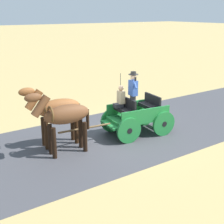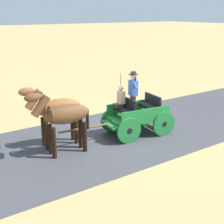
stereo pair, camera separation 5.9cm
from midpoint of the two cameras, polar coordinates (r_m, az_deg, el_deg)
The scene contains 5 objects.
ground_plane at distance 12.46m, azimuth 2.41°, elevation -3.82°, with size 200.00×200.00×0.00m, color tan.
road_surface at distance 12.45m, azimuth 2.42°, elevation -3.80°, with size 5.43×160.00×0.01m, color #424247.
horse_drawn_carriage at distance 12.13m, azimuth 4.20°, elevation -0.36°, with size 1.68×4.52×2.50m.
horse_near_side at distance 10.38m, azimuth -8.89°, elevation -0.73°, with size 0.69×2.14×2.21m.
horse_off_side at distance 11.11m, azimuth -10.25°, elevation 0.43°, with size 0.72×2.14×2.21m.
Camera 1 is at (-9.23, 6.99, 4.59)m, focal length 50.68 mm.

